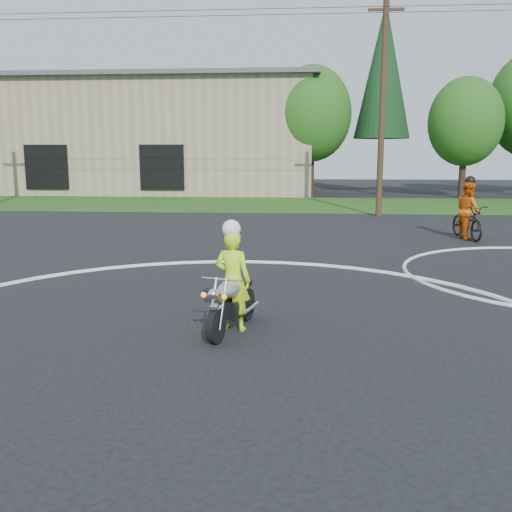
{
  "coord_description": "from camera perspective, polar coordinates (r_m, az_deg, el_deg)",
  "views": [
    {
      "loc": [
        1.37,
        -6.13,
        2.93
      ],
      "look_at": [
        0.57,
        3.97,
        1.1
      ],
      "focal_mm": 40.0,
      "sensor_mm": 36.0,
      "label": 1
    }
  ],
  "objects": [
    {
      "name": "utility_poles",
      "position": [
        27.47,
        12.55,
        14.74
      ],
      "size": [
        41.6,
        1.12,
        10.0
      ],
      "color": "#473321",
      "rests_on": "ground"
    },
    {
      "name": "primary_motorcycle",
      "position": [
        9.46,
        -2.46,
        -4.74
      ],
      "size": [
        0.84,
        1.88,
        1.01
      ],
      "rotation": [
        0.0,
        0.0,
        -0.26
      ],
      "color": "black",
      "rests_on": "ground"
    },
    {
      "name": "ground",
      "position": [
        6.93,
        -7.55,
        -14.87
      ],
      "size": [
        120.0,
        120.0,
        0.0
      ],
      "primitive_type": "plane",
      "color": "black",
      "rests_on": "ground"
    },
    {
      "name": "course_markings",
      "position": [
        10.91,
        8.62,
        -5.42
      ],
      "size": [
        19.05,
        19.05,
        0.12
      ],
      "color": "silver",
      "rests_on": "ground"
    },
    {
      "name": "warehouse",
      "position": [
        50.04,
        -18.59,
        11.13
      ],
      "size": [
        41.0,
        17.0,
        8.3
      ],
      "color": "tan",
      "rests_on": "ground"
    },
    {
      "name": "treeline",
      "position": [
        43.05,
        23.46,
        14.34
      ],
      "size": [
        38.2,
        8.1,
        14.52
      ],
      "color": "#382619",
      "rests_on": "ground"
    },
    {
      "name": "rider_second_grp",
      "position": [
        21.04,
        20.42,
        3.7
      ],
      "size": [
        1.12,
        2.36,
        2.18
      ],
      "rotation": [
        0.0,
        0.0,
        0.15
      ],
      "color": "black",
      "rests_on": "ground"
    },
    {
      "name": "grass_strip",
      "position": [
        33.29,
        2.18,
        5.21
      ],
      "size": [
        120.0,
        10.0,
        0.02
      ],
      "primitive_type": "cube",
      "color": "#1E4714",
      "rests_on": "ground"
    },
    {
      "name": "rider_primary_grp",
      "position": [
        9.49,
        -2.34,
        -2.12
      ],
      "size": [
        0.7,
        0.55,
        1.87
      ],
      "rotation": [
        0.0,
        0.0,
        -0.26
      ],
      "color": "#CAFF1A",
      "rests_on": "ground"
    }
  ]
}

